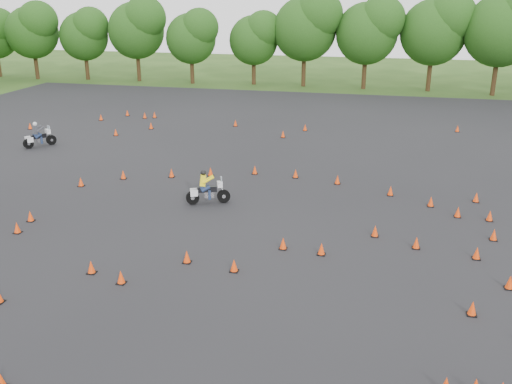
# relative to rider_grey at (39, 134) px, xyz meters

# --- Properties ---
(ground) EXTENTS (140.00, 140.00, 0.00)m
(ground) POSITION_rel_rider_grey_xyz_m (16.14, -12.71, -0.82)
(ground) COLOR #2D5119
(ground) RESTS_ON ground
(asphalt_pad) EXTENTS (62.00, 62.00, 0.00)m
(asphalt_pad) POSITION_rel_rider_grey_xyz_m (16.14, -6.71, -0.81)
(asphalt_pad) COLOR black
(asphalt_pad) RESTS_ON ground
(treeline) EXTENTS (86.87, 32.41, 10.40)m
(treeline) POSITION_rel_rider_grey_xyz_m (19.10, 22.38, 3.81)
(treeline) COLOR #204914
(treeline) RESTS_ON ground
(traffic_cones) EXTENTS (36.53, 32.87, 0.45)m
(traffic_cones) POSITION_rel_rider_grey_xyz_m (15.98, -7.13, -0.59)
(traffic_cones) COLOR #FF430A
(traffic_cones) RESTS_ON asphalt_pad
(rider_grey) EXTENTS (1.77, 2.07, 1.62)m
(rider_grey) POSITION_rel_rider_grey_xyz_m (0.00, 0.00, 0.00)
(rider_grey) COLOR #38393E
(rider_grey) RESTS_ON ground
(rider_yellow) EXTENTS (2.15, 1.35, 1.59)m
(rider_yellow) POSITION_rel_rider_grey_xyz_m (13.58, -7.49, -0.01)
(rider_yellow) COLOR yellow
(rider_yellow) RESTS_ON ground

